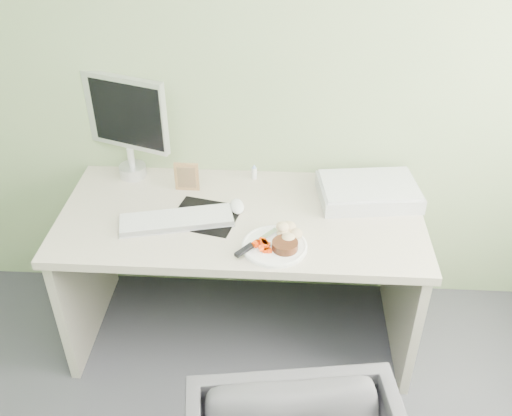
# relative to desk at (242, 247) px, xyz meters

# --- Properties ---
(wall_back) EXTENTS (3.50, 0.00, 3.50)m
(wall_back) POSITION_rel_desk_xyz_m (0.00, 0.38, 0.80)
(wall_back) COLOR #8AA171
(wall_back) RESTS_ON floor
(desk) EXTENTS (1.60, 0.75, 0.73)m
(desk) POSITION_rel_desk_xyz_m (0.00, 0.00, 0.00)
(desk) COLOR beige
(desk) RESTS_ON floor
(plate) EXTENTS (0.27, 0.27, 0.01)m
(plate) POSITION_rel_desk_xyz_m (0.16, -0.22, 0.19)
(plate) COLOR white
(plate) RESTS_ON desk
(steak) EXTENTS (0.12, 0.12, 0.03)m
(steak) POSITION_rel_desk_xyz_m (0.20, -0.25, 0.21)
(steak) COLOR black
(steak) RESTS_ON plate
(potato_pile) EXTENTS (0.12, 0.09, 0.06)m
(potato_pile) POSITION_rel_desk_xyz_m (0.19, -0.17, 0.23)
(potato_pile) COLOR tan
(potato_pile) RESTS_ON plate
(carrot_heap) EXTENTS (0.07, 0.06, 0.05)m
(carrot_heap) POSITION_rel_desk_xyz_m (0.10, -0.25, 0.22)
(carrot_heap) COLOR #F13905
(carrot_heap) RESTS_ON plate
(steak_knife) EXTENTS (0.17, 0.20, 0.02)m
(steak_knife) POSITION_rel_desk_xyz_m (0.06, -0.25, 0.21)
(steak_knife) COLOR silver
(steak_knife) RESTS_ON plate
(mousepad) EXTENTS (0.33, 0.30, 0.00)m
(mousepad) POSITION_rel_desk_xyz_m (-0.16, -0.03, 0.19)
(mousepad) COLOR black
(mousepad) RESTS_ON desk
(keyboard) EXTENTS (0.50, 0.25, 0.02)m
(keyboard) POSITION_rel_desk_xyz_m (-0.27, -0.08, 0.20)
(keyboard) COLOR white
(keyboard) RESTS_ON desk
(computer_mouse) EXTENTS (0.09, 0.12, 0.04)m
(computer_mouse) POSITION_rel_desk_xyz_m (-0.02, 0.03, 0.20)
(computer_mouse) COLOR white
(computer_mouse) RESTS_ON desk
(photo_frame) EXTENTS (0.11, 0.02, 0.14)m
(photo_frame) POSITION_rel_desk_xyz_m (-0.27, 0.19, 0.25)
(photo_frame) COLOR #A67D4D
(photo_frame) RESTS_ON desk
(eyedrop_bottle) EXTENTS (0.03, 0.03, 0.08)m
(eyedrop_bottle) POSITION_rel_desk_xyz_m (0.04, 0.31, 0.22)
(eyedrop_bottle) COLOR white
(eyedrop_bottle) RESTS_ON desk
(scanner) EXTENTS (0.48, 0.35, 0.07)m
(scanner) POSITION_rel_desk_xyz_m (0.57, 0.16, 0.22)
(scanner) COLOR #B6B8BE
(scanner) RESTS_ON desk
(monitor) EXTENTS (0.40, 0.18, 0.50)m
(monitor) POSITION_rel_desk_xyz_m (-0.55, 0.31, 0.46)
(monitor) COLOR silver
(monitor) RESTS_ON desk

